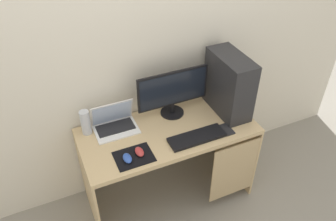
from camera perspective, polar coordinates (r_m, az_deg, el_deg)
ground_plane at (r=3.07m, az=0.00°, el=-13.65°), size 8.00×8.00×0.00m
wall_back at (r=2.49m, az=-3.20°, el=11.49°), size 4.00×0.05×2.60m
desk at (r=2.64m, az=0.46°, el=-5.83°), size 1.32×0.60×0.74m
pc_tower at (r=2.64m, az=10.19°, el=4.35°), size 0.20×0.43×0.48m
monitor at (r=2.56m, az=0.81°, el=3.15°), size 0.56×0.18×0.38m
laptop at (r=2.55m, az=-8.93°, el=-2.15°), size 0.32×0.22×0.22m
speaker at (r=2.52m, az=-13.66°, el=-1.97°), size 0.07×0.07×0.19m
keyboard at (r=2.47m, az=4.87°, el=-4.49°), size 0.42×0.14×0.02m
mousepad at (r=2.34m, az=-5.75°, el=-7.70°), size 0.26×0.20×0.00m
mouse_left at (r=2.34m, az=-4.82°, el=-6.90°), size 0.06×0.10×0.03m
mouse_right at (r=2.31m, az=-6.83°, el=-7.95°), size 0.06×0.10×0.03m
cell_phone at (r=2.57m, az=9.84°, el=-3.14°), size 0.07×0.13×0.01m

